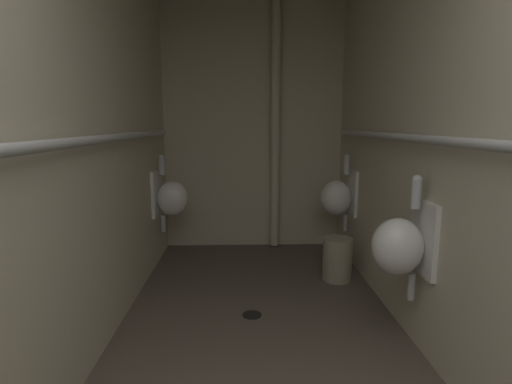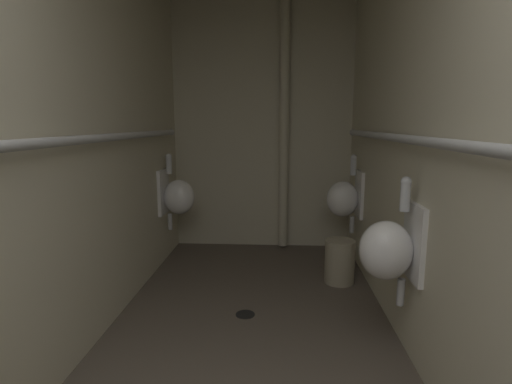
% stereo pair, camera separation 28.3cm
% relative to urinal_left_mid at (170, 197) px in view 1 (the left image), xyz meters
% --- Properties ---
extents(floor, '(2.04, 4.29, 0.08)m').
position_rel_urinal_left_mid_xyz_m(floor, '(0.81, -1.51, -0.70)').
color(floor, brown).
rests_on(floor, ground).
extents(wall_left, '(0.06, 4.29, 2.69)m').
position_rel_urinal_left_mid_xyz_m(wall_left, '(-0.18, -1.51, 0.68)').
color(wall_left, beige).
rests_on(wall_left, ground).
extents(wall_right, '(0.06, 4.29, 2.69)m').
position_rel_urinal_left_mid_xyz_m(wall_right, '(1.81, -1.51, 0.68)').
color(wall_right, beige).
rests_on(wall_right, ground).
extents(wall_back, '(2.04, 0.06, 2.69)m').
position_rel_urinal_left_mid_xyz_m(wall_back, '(0.81, 0.60, 0.68)').
color(wall_back, beige).
rests_on(wall_back, ground).
extents(urinal_left_mid, '(0.32, 0.30, 0.76)m').
position_rel_urinal_left_mid_xyz_m(urinal_left_mid, '(0.00, 0.00, 0.00)').
color(urinal_left_mid, white).
extents(urinal_right_mid, '(0.32, 0.30, 0.76)m').
position_rel_urinal_left_mid_xyz_m(urinal_right_mid, '(1.63, -1.56, 0.00)').
color(urinal_right_mid, white).
extents(urinal_right_far, '(0.32, 0.30, 0.76)m').
position_rel_urinal_left_mid_xyz_m(urinal_right_far, '(1.63, -0.01, 0.00)').
color(urinal_right_far, white).
extents(supply_pipe_left, '(0.06, 3.47, 0.06)m').
position_rel_urinal_left_mid_xyz_m(supply_pipe_left, '(-0.09, -1.51, 0.61)').
color(supply_pipe_left, '#B2B2B2').
extents(supply_pipe_right, '(0.06, 3.48, 0.06)m').
position_rel_urinal_left_mid_xyz_m(supply_pipe_right, '(1.72, -1.52, 0.61)').
color(supply_pipe_right, '#B2B2B2').
extents(standpipe_back_wall, '(0.10, 0.10, 2.64)m').
position_rel_urinal_left_mid_xyz_m(standpipe_back_wall, '(1.05, 0.49, 0.68)').
color(standpipe_back_wall, beige).
rests_on(standpipe_back_wall, ground).
extents(floor_drain, '(0.14, 0.14, 0.01)m').
position_rel_urinal_left_mid_xyz_m(floor_drain, '(0.76, -1.11, -0.66)').
color(floor_drain, black).
rests_on(floor_drain, ground).
extents(waste_bin, '(0.26, 0.26, 0.38)m').
position_rel_urinal_left_mid_xyz_m(waste_bin, '(1.53, -0.47, -0.47)').
color(waste_bin, '#9E937A').
rests_on(waste_bin, ground).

